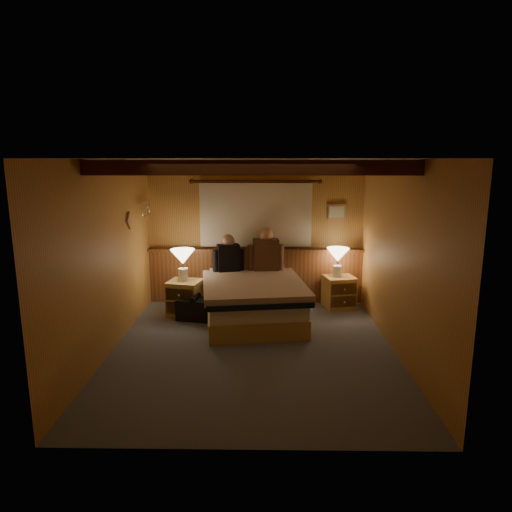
{
  "coord_description": "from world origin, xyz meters",
  "views": [
    {
      "loc": [
        0.13,
        -5.51,
        2.38
      ],
      "look_at": [
        0.03,
        0.4,
        1.14
      ],
      "focal_mm": 32.0,
      "sensor_mm": 36.0,
      "label": 1
    }
  ],
  "objects_px": {
    "lamp_left": "(183,259)",
    "person_left": "(228,256)",
    "nightstand_right": "(339,292)",
    "person_right": "(266,252)",
    "lamp_right": "(338,257)",
    "nightstand_left": "(185,298)",
    "bed": "(253,300)",
    "duffel_bag": "(195,309)"
  },
  "relations": [
    {
      "from": "lamp_left",
      "to": "person_right",
      "type": "height_order",
      "value": "person_right"
    },
    {
      "from": "person_left",
      "to": "person_right",
      "type": "xyz_separation_m",
      "value": [
        0.6,
        0.08,
        0.04
      ]
    },
    {
      "from": "nightstand_left",
      "to": "nightstand_right",
      "type": "bearing_deg",
      "value": 21.17
    },
    {
      "from": "lamp_right",
      "to": "person_right",
      "type": "distance_m",
      "value": 1.18
    },
    {
      "from": "nightstand_right",
      "to": "lamp_left",
      "type": "distance_m",
      "value": 2.61
    },
    {
      "from": "nightstand_right",
      "to": "person_left",
      "type": "bearing_deg",
      "value": 171.06
    },
    {
      "from": "nightstand_right",
      "to": "lamp_right",
      "type": "relative_size",
      "value": 1.17
    },
    {
      "from": "bed",
      "to": "person_left",
      "type": "xyz_separation_m",
      "value": [
        -0.4,
        0.6,
        0.55
      ]
    },
    {
      "from": "lamp_left",
      "to": "person_left",
      "type": "height_order",
      "value": "person_left"
    },
    {
      "from": "nightstand_left",
      "to": "lamp_right",
      "type": "height_order",
      "value": "lamp_right"
    },
    {
      "from": "nightstand_right",
      "to": "person_right",
      "type": "relative_size",
      "value": 0.76
    },
    {
      "from": "bed",
      "to": "person_right",
      "type": "height_order",
      "value": "person_right"
    },
    {
      "from": "nightstand_left",
      "to": "lamp_right",
      "type": "bearing_deg",
      "value": 21.7
    },
    {
      "from": "person_right",
      "to": "lamp_right",
      "type": "bearing_deg",
      "value": -4.39
    },
    {
      "from": "lamp_left",
      "to": "nightstand_left",
      "type": "bearing_deg",
      "value": -65.56
    },
    {
      "from": "nightstand_right",
      "to": "lamp_left",
      "type": "height_order",
      "value": "lamp_left"
    },
    {
      "from": "nightstand_right",
      "to": "lamp_left",
      "type": "bearing_deg",
      "value": 175.95
    },
    {
      "from": "nightstand_left",
      "to": "duffel_bag",
      "type": "distance_m",
      "value": 0.32
    },
    {
      "from": "lamp_left",
      "to": "duffel_bag",
      "type": "xyz_separation_m",
      "value": [
        0.22,
        -0.28,
        -0.72
      ]
    },
    {
      "from": "person_left",
      "to": "person_right",
      "type": "bearing_deg",
      "value": -6.98
    },
    {
      "from": "nightstand_right",
      "to": "bed",
      "type": "bearing_deg",
      "value": -165.86
    },
    {
      "from": "lamp_right",
      "to": "person_left",
      "type": "height_order",
      "value": "person_left"
    },
    {
      "from": "bed",
      "to": "person_left",
      "type": "distance_m",
      "value": 0.91
    },
    {
      "from": "person_left",
      "to": "person_right",
      "type": "relative_size",
      "value": 0.86
    },
    {
      "from": "bed",
      "to": "nightstand_left",
      "type": "relative_size",
      "value": 3.55
    },
    {
      "from": "person_right",
      "to": "duffel_bag",
      "type": "height_order",
      "value": "person_right"
    },
    {
      "from": "nightstand_right",
      "to": "person_right",
      "type": "bearing_deg",
      "value": 168.73
    },
    {
      "from": "nightstand_right",
      "to": "lamp_left",
      "type": "relative_size",
      "value": 1.12
    },
    {
      "from": "bed",
      "to": "nightstand_right",
      "type": "relative_size",
      "value": 3.7
    },
    {
      "from": "person_left",
      "to": "person_right",
      "type": "distance_m",
      "value": 0.61
    },
    {
      "from": "bed",
      "to": "lamp_right",
      "type": "relative_size",
      "value": 4.31
    },
    {
      "from": "bed",
      "to": "person_right",
      "type": "distance_m",
      "value": 0.92
    },
    {
      "from": "nightstand_right",
      "to": "duffel_bag",
      "type": "bearing_deg",
      "value": -176.68
    },
    {
      "from": "nightstand_right",
      "to": "lamp_right",
      "type": "xyz_separation_m",
      "value": [
        -0.04,
        0.02,
        0.59
      ]
    },
    {
      "from": "bed",
      "to": "duffel_bag",
      "type": "bearing_deg",
      "value": 167.76
    },
    {
      "from": "duffel_bag",
      "to": "person_right",
      "type": "bearing_deg",
      "value": 39.54
    },
    {
      "from": "nightstand_left",
      "to": "lamp_right",
      "type": "xyz_separation_m",
      "value": [
        2.45,
        0.42,
        0.58
      ]
    },
    {
      "from": "nightstand_left",
      "to": "lamp_left",
      "type": "xyz_separation_m",
      "value": [
        -0.02,
        0.05,
        0.62
      ]
    },
    {
      "from": "person_right",
      "to": "person_left",
      "type": "bearing_deg",
      "value": -178.24
    },
    {
      "from": "nightstand_left",
      "to": "lamp_left",
      "type": "distance_m",
      "value": 0.62
    },
    {
      "from": "lamp_left",
      "to": "person_right",
      "type": "bearing_deg",
      "value": 14.49
    },
    {
      "from": "lamp_left",
      "to": "lamp_right",
      "type": "xyz_separation_m",
      "value": [
        2.47,
        0.37,
        -0.04
      ]
    }
  ]
}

